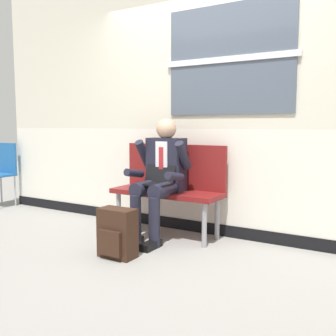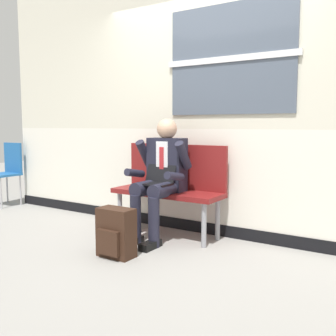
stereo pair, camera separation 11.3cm
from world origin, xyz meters
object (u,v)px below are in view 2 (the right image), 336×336
at_px(backpack, 116,233).
at_px(person_seated, 160,175).
at_px(bench_with_person, 171,183).
at_px(folding_chair, 8,168).

bearing_deg(backpack, person_seated, 88.60).
xyz_separation_m(bench_with_person, folding_chair, (-2.84, 0.02, -0.01)).
bearing_deg(folding_chair, person_seated, -4.54).
bearing_deg(folding_chair, backpack, -17.84).
distance_m(person_seated, folding_chair, 2.85).
xyz_separation_m(backpack, folding_chair, (-2.83, 0.91, 0.33)).
bearing_deg(bench_with_person, person_seated, -90.00).
bearing_deg(bench_with_person, folding_chair, 179.58).
bearing_deg(person_seated, backpack, -91.40).
relative_size(backpack, folding_chair, 0.48).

